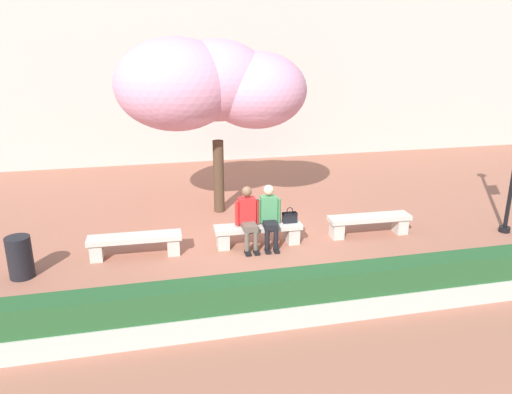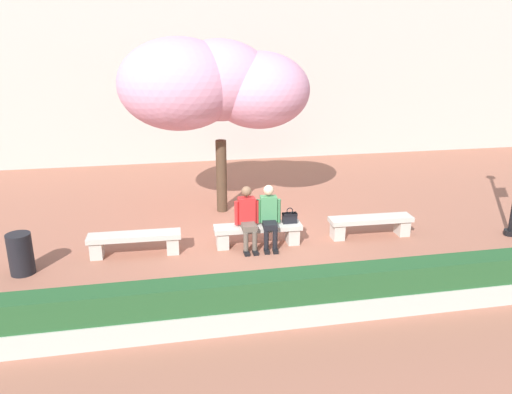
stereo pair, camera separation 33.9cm
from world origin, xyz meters
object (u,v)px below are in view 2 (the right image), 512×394
at_px(trash_bin, 21,254).
at_px(cherry_tree_main, 214,85).
at_px(stone_bench_center, 371,223).
at_px(person_seated_left, 247,215).
at_px(stone_bench_west_end, 135,241).
at_px(person_seated_right, 269,214).
at_px(stone_bench_near_west, 258,232).
at_px(handbag, 290,217).

bearing_deg(trash_bin, cherry_tree_main, 34.40).
xyz_separation_m(stone_bench_center, person_seated_left, (-2.73, -0.05, 0.39)).
bearing_deg(stone_bench_center, stone_bench_west_end, 180.00).
xyz_separation_m(cherry_tree_main, trash_bin, (-3.94, -2.70, -2.71)).
distance_m(stone_bench_west_end, person_seated_right, 2.76).
bearing_deg(person_seated_right, stone_bench_center, 1.34).
bearing_deg(person_seated_left, cherry_tree_main, 98.68).
xyz_separation_m(person_seated_right, cherry_tree_main, (-0.80, 2.31, 2.41)).
height_order(stone_bench_near_west, cherry_tree_main, cherry_tree_main).
distance_m(stone_bench_near_west, stone_bench_center, 2.51).
height_order(handbag, trash_bin, handbag).
bearing_deg(handbag, stone_bench_west_end, 179.90).
bearing_deg(person_seated_left, person_seated_right, 0.04).
bearing_deg(person_seated_left, stone_bench_near_west, 13.19).
bearing_deg(person_seated_left, stone_bench_center, 1.12).
height_order(stone_bench_center, trash_bin, trash_bin).
height_order(stone_bench_near_west, person_seated_right, person_seated_right).
height_order(stone_bench_west_end, cherry_tree_main, cherry_tree_main).
bearing_deg(stone_bench_near_west, handbag, -0.46).
height_order(handbag, cherry_tree_main, cherry_tree_main).
relative_size(stone_bench_near_west, cherry_tree_main, 0.41).
bearing_deg(cherry_tree_main, trash_bin, -145.60).
bearing_deg(cherry_tree_main, handbag, -60.87).
relative_size(stone_bench_near_west, trash_bin, 2.36).
bearing_deg(trash_bin, stone_bench_near_west, 5.60).
distance_m(stone_bench_near_west, handbag, 0.73).
relative_size(stone_bench_center, trash_bin, 2.36).
xyz_separation_m(person_seated_left, trash_bin, (-4.29, -0.39, -0.31)).
bearing_deg(cherry_tree_main, stone_bench_center, -36.16).
xyz_separation_m(stone_bench_center, handbag, (-1.83, -0.01, 0.28)).
relative_size(person_seated_left, person_seated_right, 1.00).
bearing_deg(person_seated_right, cherry_tree_main, 109.18).
height_order(cherry_tree_main, trash_bin, cherry_tree_main).
height_order(person_seated_left, trash_bin, person_seated_left).
height_order(person_seated_right, handbag, person_seated_right).
distance_m(stone_bench_west_end, trash_bin, 2.07).
xyz_separation_m(stone_bench_west_end, handbag, (3.18, -0.01, 0.28)).
distance_m(person_seated_right, cherry_tree_main, 3.43).
height_order(stone_bench_west_end, person_seated_left, person_seated_left).
height_order(stone_bench_west_end, stone_bench_near_west, same).
bearing_deg(person_seated_left, trash_bin, -174.81).
relative_size(person_seated_right, trash_bin, 1.65).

